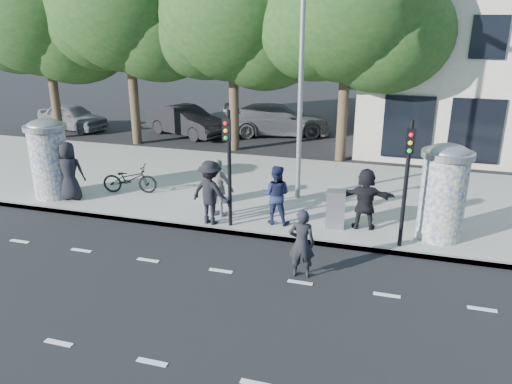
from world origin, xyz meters
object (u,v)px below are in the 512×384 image
(bicycle, at_px, (130,179))
(cabinet_left, at_px, (215,185))
(man_road, at_px, (302,243))
(street_lamp, at_px, (301,56))
(ped_c, at_px, (276,195))
(ped_f, at_px, (365,199))
(traffic_pole_far, at_px, (407,172))
(ped_a, at_px, (69,171))
(ad_column_left, at_px, (49,157))
(cabinet_right, at_px, (335,209))
(traffic_pole_near, at_px, (229,157))
(car_mid, at_px, (186,121))
(ped_e, at_px, (218,188))
(car_right, at_px, (277,120))
(car_left, at_px, (72,117))
(ad_column_right, at_px, (443,190))
(ped_d, at_px, (211,192))

(bicycle, bearing_deg, cabinet_left, -103.93)
(man_road, distance_m, cabinet_left, 5.29)
(street_lamp, distance_m, ped_c, 4.38)
(man_road, bearing_deg, ped_f, -119.79)
(traffic_pole_far, height_order, ped_a, traffic_pole_far)
(ad_column_left, distance_m, bicycle, 2.71)
(ped_f, distance_m, cabinet_right, 0.89)
(traffic_pole_near, xyz_separation_m, bicycle, (-4.28, 1.77, -1.59))
(bicycle, relative_size, car_mid, 0.40)
(ped_e, bearing_deg, bicycle, -4.08)
(ad_column_left, bearing_deg, man_road, -16.87)
(traffic_pole_far, xyz_separation_m, ped_a, (-10.60, 0.62, -1.10))
(ped_f, bearing_deg, man_road, 61.88)
(ped_e, bearing_deg, man_road, 152.19)
(man_road, height_order, car_right, man_road)
(traffic_pole_far, relative_size, ped_c, 1.92)
(ped_e, height_order, ped_f, ped_e)
(man_road, xyz_separation_m, car_left, (-15.40, 12.57, -0.15))
(traffic_pole_far, relative_size, street_lamp, 0.42)
(ped_e, xyz_separation_m, ped_f, (4.33, 0.33, -0.00))
(ped_c, xyz_separation_m, ped_e, (-1.80, 0.04, 0.01))
(ped_a, height_order, ped_f, ped_a)
(ad_column_right, distance_m, car_left, 20.99)
(traffic_pole_near, xyz_separation_m, ped_c, (1.23, 0.59, -1.19))
(street_lamp, xyz_separation_m, ped_d, (-2.00, -2.78, -3.69))
(ped_d, bearing_deg, man_road, 158.25)
(ad_column_left, bearing_deg, bicycle, 24.69)
(ad_column_left, bearing_deg, ped_c, -0.85)
(ped_f, bearing_deg, cabinet_left, -15.29)
(ad_column_right, height_order, ped_f, ad_column_right)
(car_mid, bearing_deg, cabinet_left, -127.91)
(street_lamp, distance_m, cabinet_right, 4.83)
(man_road, height_order, car_left, man_road)
(ped_a, xyz_separation_m, car_right, (4.05, 11.88, -0.32))
(man_road, bearing_deg, street_lamp, -84.79)
(cabinet_left, distance_m, car_left, 14.64)
(traffic_pole_near, distance_m, man_road, 3.55)
(ad_column_right, distance_m, ped_d, 6.47)
(ped_f, xyz_separation_m, man_road, (-1.22, -3.03, -0.18))
(car_right, bearing_deg, cabinet_right, -174.60)
(ped_d, distance_m, car_mid, 12.34)
(ped_c, bearing_deg, bicycle, -13.99)
(street_lamp, bearing_deg, traffic_pole_near, -116.23)
(street_lamp, bearing_deg, traffic_pole_far, -39.88)
(ped_e, bearing_deg, traffic_pole_near, 145.21)
(ped_d, xyz_separation_m, cabinet_left, (-0.53, 1.69, -0.38))
(ad_column_left, height_order, ped_f, ad_column_left)
(ped_c, height_order, car_right, ped_c)
(bicycle, bearing_deg, car_right, -26.59)
(cabinet_left, bearing_deg, bicycle, 160.31)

